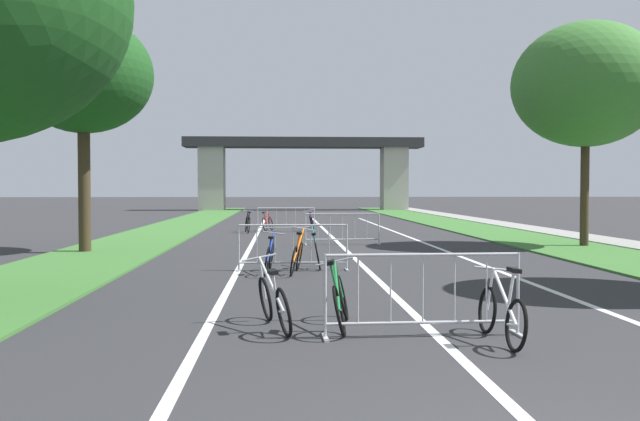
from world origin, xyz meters
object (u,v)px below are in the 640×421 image
(tree_left_oak_mid, at_px, (83,75))
(crowd_barrier_second, at_px, (293,247))
(bicycle_purple_5, at_px, (312,223))
(bicycle_red_7, at_px, (268,223))
(bicycle_green_4, at_px, (340,300))
(crowd_barrier_nearest, at_px, (423,295))
(bicycle_black_8, at_px, (248,224))
(bicycle_orange_2, at_px, (297,256))
(tree_right_cypress_far, at_px, (586,85))
(bicycle_silver_6, at_px, (274,302))
(bicycle_teal_0, at_px, (317,252))
(bicycle_white_3, at_px, (501,314))
(crowd_barrier_fourth, at_px, (286,220))
(crowd_barrier_third, at_px, (342,229))
(bicycle_blue_1, at_px, (269,257))

(tree_left_oak_mid, distance_m, crowd_barrier_second, 8.76)
(bicycle_purple_5, relative_size, bicycle_red_7, 1.04)
(bicycle_green_4, distance_m, bicycle_red_7, 20.77)
(crowd_barrier_nearest, relative_size, bicycle_black_8, 1.49)
(crowd_barrier_second, bearing_deg, crowd_barrier_nearest, -77.86)
(tree_left_oak_mid, height_order, bicycle_orange_2, tree_left_oak_mid)
(tree_right_cypress_far, xyz_separation_m, bicycle_silver_6, (-9.71, -12.04, -4.77))
(bicycle_teal_0, distance_m, bicycle_green_4, 6.92)
(tree_right_cypress_far, xyz_separation_m, bicycle_orange_2, (-9.26, -6.18, -4.75))
(bicycle_orange_2, distance_m, bicycle_purple_5, 14.97)
(bicycle_green_4, bearing_deg, bicycle_orange_2, 101.79)
(crowd_barrier_second, relative_size, bicycle_silver_6, 1.47)
(tree_left_oak_mid, relative_size, bicycle_red_7, 4.04)
(bicycle_orange_2, bearing_deg, tree_left_oak_mid, 147.85)
(bicycle_white_3, bearing_deg, bicycle_purple_5, 92.09)
(crowd_barrier_nearest, height_order, bicycle_purple_5, crowd_barrier_nearest)
(tree_right_cypress_far, relative_size, crowd_barrier_fourth, 2.82)
(crowd_barrier_fourth, bearing_deg, bicycle_silver_6, -90.87)
(bicycle_black_8, bearing_deg, crowd_barrier_third, -70.38)
(bicycle_orange_2, bearing_deg, bicycle_white_3, -63.12)
(crowd_barrier_fourth, bearing_deg, crowd_barrier_second, -89.77)
(bicycle_white_3, distance_m, bicycle_green_4, 2.09)
(crowd_barrier_fourth, bearing_deg, bicycle_orange_2, -89.46)
(crowd_barrier_fourth, distance_m, bicycle_purple_5, 1.24)
(bicycle_purple_5, xyz_separation_m, bicycle_silver_6, (-1.44, -20.80, -0.01))
(tree_right_cypress_far, distance_m, bicycle_silver_6, 16.18)
(crowd_barrier_second, xyz_separation_m, bicycle_purple_5, (1.08, 14.40, -0.16))
(bicycle_red_7, bearing_deg, bicycle_white_3, -68.49)
(tree_left_oak_mid, relative_size, bicycle_black_8, 4.03)
(tree_left_oak_mid, xyz_separation_m, bicycle_black_8, (4.24, 8.81, -4.72))
(tree_left_oak_mid, distance_m, crowd_barrier_fourth, 11.98)
(crowd_barrier_second, distance_m, bicycle_green_4, 6.41)
(tree_left_oak_mid, distance_m, bicycle_teal_0, 8.97)
(bicycle_white_3, height_order, bicycle_black_8, bicycle_black_8)
(tree_right_cypress_far, bearing_deg, bicycle_white_3, -118.26)
(tree_right_cypress_far, relative_size, bicycle_orange_2, 4.17)
(bicycle_red_7, bearing_deg, tree_right_cypress_far, -27.48)
(crowd_barrier_second, relative_size, bicycle_white_3, 1.56)
(bicycle_teal_0, bearing_deg, bicycle_red_7, 97.77)
(crowd_barrier_nearest, bearing_deg, bicycle_orange_2, 102.46)
(crowd_barrier_fourth, distance_m, bicycle_black_8, 1.73)
(bicycle_purple_5, bearing_deg, bicycle_silver_6, -94.82)
(crowd_barrier_third, height_order, bicycle_blue_1, crowd_barrier_third)
(bicycle_teal_0, bearing_deg, crowd_barrier_fourth, 94.52)
(bicycle_blue_1, bearing_deg, crowd_barrier_nearest, -68.39)
(bicycle_white_3, relative_size, bicycle_red_7, 0.95)
(bicycle_silver_6, xyz_separation_m, bicycle_black_8, (-1.31, 19.76, 0.02))
(bicycle_purple_5, bearing_deg, crowd_barrier_third, -85.63)
(tree_left_oak_mid, height_order, bicycle_green_4, tree_left_oak_mid)
(bicycle_green_4, relative_size, bicycle_black_8, 1.02)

